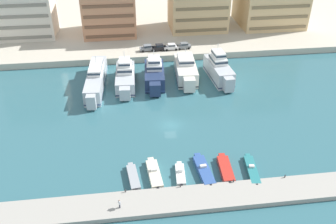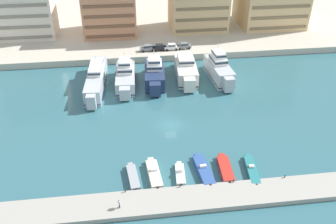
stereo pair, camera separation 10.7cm
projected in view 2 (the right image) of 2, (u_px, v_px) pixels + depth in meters
ground_plane at (171, 125)px, 78.66m from camera, size 400.00×400.00×0.00m
quay_promenade at (146, 19)px, 133.70m from camera, size 180.00×70.00×1.83m
pier_dock at (188, 199)px, 60.12m from camera, size 120.00×5.57×0.88m
yacht_silver_far_left at (96, 79)px, 91.63m from camera, size 5.15×22.70×7.05m
yacht_silver_left at (125, 76)px, 92.57m from camera, size 5.26×16.55×8.09m
yacht_navy_mid_left at (155, 74)px, 93.50m from camera, size 5.72×15.46×8.05m
yacht_ivory_center_left at (186, 70)px, 95.83m from camera, size 5.80×17.02×7.17m
yacht_silver_center at (219, 69)px, 95.11m from camera, size 5.35×16.19×8.85m
motorboat_grey_far_left at (133, 177)px, 64.43m from camera, size 2.25×7.11×0.98m
motorboat_cream_left at (154, 174)px, 65.06m from camera, size 2.50×8.07×1.51m
motorboat_white_mid_left at (180, 174)px, 65.19m from camera, size 1.97×6.16×1.40m
motorboat_blue_center_left at (203, 170)px, 65.98m from camera, size 2.66×8.80×1.36m
motorboat_red_center at (225, 169)px, 66.16m from camera, size 2.39×7.80×1.06m
motorboat_teal_center_right at (252, 170)px, 66.03m from camera, size 2.48×8.36×1.24m
car_grey_far_left at (147, 48)px, 106.53m from camera, size 4.24×2.22×1.80m
car_black_left at (159, 47)px, 106.86m from camera, size 4.23×2.19×1.80m
car_white_mid_left at (171, 47)px, 107.23m from camera, size 4.11×1.94×1.80m
car_grey_center_left at (184, 45)px, 107.90m from camera, size 4.21×2.15×1.80m
apartment_block_left at (109, 8)px, 115.49m from camera, size 16.28×15.25×17.56m
pedestrian_near_edge at (119, 203)px, 57.55m from camera, size 0.40×0.59×1.66m
bollard_west at (125, 190)px, 60.76m from camera, size 0.20×0.20×0.61m
bollard_west_mid at (180, 185)px, 61.72m from camera, size 0.20×0.20×0.61m
bollard_east_mid at (233, 181)px, 62.68m from camera, size 0.20×0.20×0.61m
bollard_east at (285, 176)px, 63.64m from camera, size 0.20×0.20×0.61m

